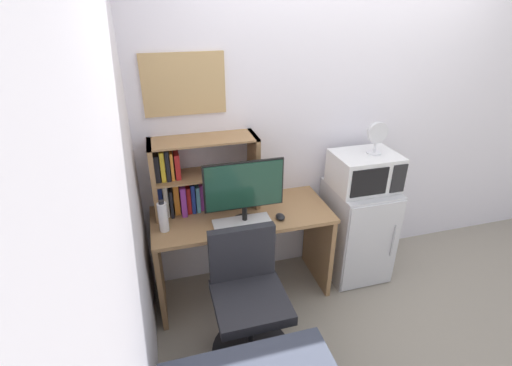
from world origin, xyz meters
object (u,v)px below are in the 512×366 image
at_px(microwave, 364,171).
at_px(wall_corkboard, 184,84).
at_px(mini_fridge, 356,230).
at_px(hutch_bookshelf, 189,177).
at_px(desk_fan, 377,136).
at_px(desk_chair, 248,304).
at_px(keyboard, 242,222).
at_px(water_bottle, 163,217).
at_px(monitor, 244,189).
at_px(computer_mouse, 280,217).

distance_m(microwave, wall_corkboard, 1.50).
relative_size(mini_fridge, wall_corkboard, 1.46).
relative_size(hutch_bookshelf, desk_fan, 3.04).
bearing_deg(desk_chair, mini_fridge, 26.88).
xyz_separation_m(mini_fridge, desk_fan, (0.06, -0.00, 0.83)).
bearing_deg(keyboard, desk_fan, 7.52).
height_order(water_bottle, microwave, microwave).
xyz_separation_m(monitor, water_bottle, (-0.55, 0.04, -0.16)).
relative_size(hutch_bookshelf, monitor, 1.37).
relative_size(computer_mouse, wall_corkboard, 0.16).
distance_m(mini_fridge, microwave, 0.55).
height_order(desk_chair, wall_corkboard, wall_corkboard).
xyz_separation_m(water_bottle, microwave, (1.55, 0.09, 0.11)).
bearing_deg(keyboard, monitor, 34.05).
bearing_deg(mini_fridge, monitor, -172.60).
bearing_deg(water_bottle, hutch_bookshelf, 48.08).
bearing_deg(keyboard, desk_chair, -98.73).
bearing_deg(desk_chair, keyboard, 81.27).
bearing_deg(computer_mouse, monitor, 172.99).
bearing_deg(keyboard, hutch_bookshelf, 136.58).
height_order(monitor, microwave, monitor).
relative_size(hutch_bookshelf, wall_corkboard, 1.37).
height_order(computer_mouse, wall_corkboard, wall_corkboard).
xyz_separation_m(keyboard, wall_corkboard, (-0.29, 0.41, 0.89)).
xyz_separation_m(desk_fan, wall_corkboard, (-1.37, 0.26, 0.41)).
bearing_deg(desk_chair, microwave, 27.01).
height_order(mini_fridge, desk_fan, desk_fan).
bearing_deg(computer_mouse, microwave, 12.44).
relative_size(water_bottle, desk_fan, 0.93).
xyz_separation_m(monitor, desk_chair, (-0.09, -0.42, -0.63)).
bearing_deg(hutch_bookshelf, keyboard, -43.42).
bearing_deg(mini_fridge, wall_corkboard, 168.74).
bearing_deg(computer_mouse, wall_corkboard, 143.33).
distance_m(keyboard, water_bottle, 0.54).
distance_m(hutch_bookshelf, mini_fridge, 1.47).
bearing_deg(wall_corkboard, desk_chair, -74.43).
bearing_deg(monitor, microwave, 7.56).
bearing_deg(microwave, mini_fridge, -90.16).
relative_size(computer_mouse, water_bottle, 0.38).
height_order(keyboard, desk_chair, desk_chair).
relative_size(desk_chair, wall_corkboard, 1.57).
bearing_deg(mini_fridge, microwave, 89.84).
bearing_deg(monitor, computer_mouse, -7.01).
distance_m(computer_mouse, microwave, 0.79).
height_order(monitor, desk_chair, monitor).
distance_m(hutch_bookshelf, monitor, 0.44).
xyz_separation_m(hutch_bookshelf, desk_chair, (0.25, -0.70, -0.62)).
xyz_separation_m(computer_mouse, wall_corkboard, (-0.57, 0.42, 0.88)).
relative_size(monitor, water_bottle, 2.40).
bearing_deg(water_bottle, computer_mouse, -5.20).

